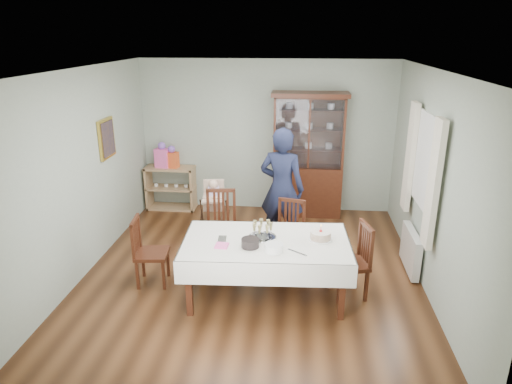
# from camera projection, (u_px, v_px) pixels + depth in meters

# --- Properties ---
(floor) EXTENTS (5.00, 5.00, 0.00)m
(floor) POSITION_uv_depth(u_px,v_px,m) (252.00, 273.00, 6.26)
(floor) COLOR #593319
(floor) RESTS_ON ground
(room_shell) EXTENTS (5.00, 5.00, 5.00)m
(room_shell) POSITION_uv_depth(u_px,v_px,m) (256.00, 142.00, 6.19)
(room_shell) COLOR #9EAA99
(room_shell) RESTS_ON floor
(dining_table) EXTENTS (2.06, 1.26, 0.76)m
(dining_table) POSITION_uv_depth(u_px,v_px,m) (266.00, 268.00, 5.59)
(dining_table) COLOR #421F10
(dining_table) RESTS_ON floor
(china_cabinet) EXTENTS (1.30, 0.48, 2.18)m
(china_cabinet) POSITION_uv_depth(u_px,v_px,m) (308.00, 153.00, 7.94)
(china_cabinet) COLOR #421F10
(china_cabinet) RESTS_ON floor
(sideboard) EXTENTS (0.90, 0.38, 0.80)m
(sideboard) POSITION_uv_depth(u_px,v_px,m) (171.00, 188.00, 8.43)
(sideboard) COLOR tan
(sideboard) RESTS_ON floor
(picture_frame) EXTENTS (0.04, 0.48, 0.58)m
(picture_frame) POSITION_uv_depth(u_px,v_px,m) (107.00, 138.00, 6.67)
(picture_frame) COLOR gold
(picture_frame) RESTS_ON room_shell
(window) EXTENTS (0.04, 1.02, 1.22)m
(window) POSITION_uv_depth(u_px,v_px,m) (426.00, 162.00, 5.82)
(window) COLOR white
(window) RESTS_ON room_shell
(curtain_left) EXTENTS (0.07, 0.30, 1.55)m
(curtain_left) POSITION_uv_depth(u_px,v_px,m) (434.00, 185.00, 5.28)
(curtain_left) COLOR silver
(curtain_left) RESTS_ON room_shell
(curtain_right) EXTENTS (0.07, 0.30, 1.55)m
(curtain_right) POSITION_uv_depth(u_px,v_px,m) (410.00, 157.00, 6.44)
(curtain_right) COLOR silver
(curtain_right) RESTS_ON room_shell
(radiator) EXTENTS (0.10, 0.80, 0.55)m
(radiator) POSITION_uv_depth(u_px,v_px,m) (411.00, 250.00, 6.24)
(radiator) COLOR white
(radiator) RESTS_ON floor
(chair_far_left) EXTENTS (0.49, 0.49, 0.99)m
(chair_far_left) POSITION_uv_depth(u_px,v_px,m) (221.00, 238.00, 6.61)
(chair_far_left) COLOR #421F10
(chair_far_left) RESTS_ON floor
(chair_far_right) EXTENTS (0.49, 0.49, 0.91)m
(chair_far_right) POSITION_uv_depth(u_px,v_px,m) (288.00, 245.00, 6.44)
(chair_far_right) COLOR #421F10
(chair_far_right) RESTS_ON floor
(chair_end_left) EXTENTS (0.45, 0.45, 0.90)m
(chair_end_left) POSITION_uv_depth(u_px,v_px,m) (151.00, 264.00, 5.93)
(chair_end_left) COLOR #421F10
(chair_end_left) RESTS_ON floor
(chair_end_right) EXTENTS (0.52, 0.52, 0.94)m
(chair_end_right) POSITION_uv_depth(u_px,v_px,m) (350.00, 275.00, 5.65)
(chair_end_right) COLOR #421F10
(chair_end_right) RESTS_ON floor
(woman) EXTENTS (0.76, 0.59, 1.84)m
(woman) POSITION_uv_depth(u_px,v_px,m) (282.00, 189.00, 6.77)
(woman) COLOR black
(woman) RESTS_ON floor
(high_chair) EXTENTS (0.49, 0.49, 0.98)m
(high_chair) POSITION_uv_depth(u_px,v_px,m) (214.00, 216.00, 7.19)
(high_chair) COLOR black
(high_chair) RESTS_ON floor
(champagne_tray) EXTENTS (0.34, 0.34, 0.21)m
(champagne_tray) POSITION_uv_depth(u_px,v_px,m) (262.00, 233.00, 5.51)
(champagne_tray) COLOR silver
(champagne_tray) RESTS_ON dining_table
(birthday_cake) EXTENTS (0.28, 0.28, 0.20)m
(birthday_cake) POSITION_uv_depth(u_px,v_px,m) (321.00, 236.00, 5.47)
(birthday_cake) COLOR white
(birthday_cake) RESTS_ON dining_table
(plate_stack_dark) EXTENTS (0.28, 0.28, 0.10)m
(plate_stack_dark) POSITION_uv_depth(u_px,v_px,m) (250.00, 243.00, 5.29)
(plate_stack_dark) COLOR black
(plate_stack_dark) RESTS_ON dining_table
(plate_stack_white) EXTENTS (0.26, 0.26, 0.09)m
(plate_stack_white) POSITION_uv_depth(u_px,v_px,m) (274.00, 248.00, 5.18)
(plate_stack_white) COLOR white
(plate_stack_white) RESTS_ON dining_table
(napkin_stack) EXTENTS (0.16, 0.16, 0.02)m
(napkin_stack) POSITION_uv_depth(u_px,v_px,m) (222.00, 246.00, 5.31)
(napkin_stack) COLOR #FF5DB1
(napkin_stack) RESTS_ON dining_table
(cutlery) EXTENTS (0.14, 0.19, 0.01)m
(cutlery) POSITION_uv_depth(u_px,v_px,m) (219.00, 239.00, 5.50)
(cutlery) COLOR silver
(cutlery) RESTS_ON dining_table
(cake_knife) EXTENTS (0.23, 0.17, 0.01)m
(cake_knife) POSITION_uv_depth(u_px,v_px,m) (297.00, 252.00, 5.16)
(cake_knife) COLOR silver
(cake_knife) RESTS_ON dining_table
(gift_bag_pink) EXTENTS (0.28, 0.20, 0.47)m
(gift_bag_pink) POSITION_uv_depth(u_px,v_px,m) (162.00, 156.00, 8.22)
(gift_bag_pink) COLOR #FF5DB1
(gift_bag_pink) RESTS_ON sideboard
(gift_bag_orange) EXTENTS (0.25, 0.20, 0.40)m
(gift_bag_orange) POSITION_uv_depth(u_px,v_px,m) (172.00, 158.00, 8.21)
(gift_bag_orange) COLOR #E45724
(gift_bag_orange) RESTS_ON sideboard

